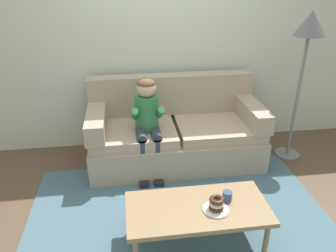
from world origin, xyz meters
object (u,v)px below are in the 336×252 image
at_px(person_child, 148,118).
at_px(mug, 227,196).
at_px(couch, 175,133).
at_px(coffee_table, 197,211).
at_px(floor_lamp, 308,40).
at_px(donut, 216,207).
at_px(toy_controller, 223,196).

xyz_separation_m(person_child, mug, (0.56, -1.15, -0.23)).
distance_m(couch, coffee_table, 1.40).
distance_m(mug, floor_lamp, 1.99).
relative_size(couch, coffee_table, 1.72).
xyz_separation_m(coffee_table, person_child, (-0.30, 1.19, 0.31)).
relative_size(donut, floor_lamp, 0.07).
xyz_separation_m(person_child, donut, (0.43, -1.25, -0.24)).
height_order(coffee_table, mug, mug).
bearing_deg(coffee_table, mug, 9.02).
relative_size(toy_controller, floor_lamp, 0.13).
relative_size(donut, toy_controller, 0.53).
bearing_deg(mug, toy_controller, 73.39).
xyz_separation_m(couch, toy_controller, (0.38, -0.83, -0.33)).
bearing_deg(floor_lamp, mug, -134.14).
bearing_deg(floor_lamp, toy_controller, -145.83).
bearing_deg(couch, donut, -86.19).
distance_m(mug, toy_controller, 0.69).
bearing_deg(coffee_table, couch, 88.46).
relative_size(coffee_table, donut, 9.65).
relative_size(person_child, floor_lamp, 0.63).
bearing_deg(toy_controller, couch, 146.80).
xyz_separation_m(coffee_table, mug, (0.26, 0.04, 0.08)).
xyz_separation_m(couch, mug, (0.22, -1.36, 0.09)).
xyz_separation_m(mug, floor_lamp, (1.20, 1.23, 1.00)).
distance_m(person_child, toy_controller, 1.15).
bearing_deg(floor_lamp, couch, 174.90).
height_order(donut, toy_controller, donut).
distance_m(donut, floor_lamp, 2.13).
xyz_separation_m(toy_controller, floor_lamp, (1.04, 0.71, 1.42)).
bearing_deg(person_child, couch, 32.08).
distance_m(coffee_table, floor_lamp, 2.22).
height_order(couch, floor_lamp, floor_lamp).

